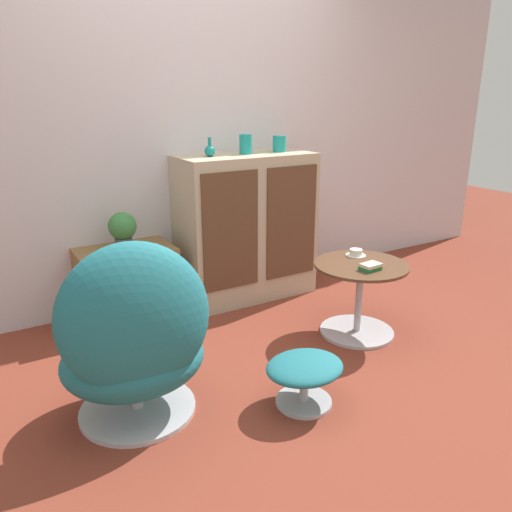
% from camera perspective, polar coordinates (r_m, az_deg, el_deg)
% --- Properties ---
extents(ground_plane, '(12.00, 12.00, 0.00)m').
position_cam_1_polar(ground_plane, '(2.90, 4.32, -13.11)').
color(ground_plane, brown).
extents(wall_back, '(6.40, 0.06, 2.60)m').
position_cam_1_polar(wall_back, '(3.71, -8.13, 14.88)').
color(wall_back, silver).
rests_on(wall_back, ground_plane).
extents(sideboard, '(1.01, 0.47, 1.08)m').
position_cam_1_polar(sideboard, '(3.75, -1.14, 3.33)').
color(sideboard, tan).
rests_on(sideboard, ground_plane).
extents(tv_console, '(0.63, 0.41, 0.51)m').
position_cam_1_polar(tv_console, '(3.53, -14.46, -3.15)').
color(tv_console, brown).
rests_on(tv_console, ground_plane).
extents(egg_chair, '(0.74, 0.69, 0.92)m').
position_cam_1_polar(egg_chair, '(2.39, -13.72, -9.39)').
color(egg_chair, '#B7B7BC').
rests_on(egg_chair, ground_plane).
extents(ottoman, '(0.40, 0.34, 0.25)m').
position_cam_1_polar(ottoman, '(2.55, 5.57, -13.02)').
color(ottoman, '#B7B7BC').
rests_on(ottoman, ground_plane).
extents(coffee_table, '(0.59, 0.59, 0.48)m').
position_cam_1_polar(coffee_table, '(3.27, 11.70, -4.28)').
color(coffee_table, '#B7B7BC').
rests_on(coffee_table, ground_plane).
extents(vase_leftmost, '(0.07, 0.07, 0.13)m').
position_cam_1_polar(vase_leftmost, '(3.52, -5.31, 11.92)').
color(vase_leftmost, '#147A75').
rests_on(vase_leftmost, sideboard).
extents(vase_inner_left, '(0.09, 0.09, 0.14)m').
position_cam_1_polar(vase_inner_left, '(3.65, -1.20, 12.67)').
color(vase_inner_left, teal).
rests_on(vase_inner_left, sideboard).
extents(vase_inner_right, '(0.10, 0.10, 0.12)m').
position_cam_1_polar(vase_inner_right, '(3.80, 2.68, 12.70)').
color(vase_inner_right, teal).
rests_on(vase_inner_right, sideboard).
extents(potted_plant, '(0.19, 0.19, 0.25)m').
position_cam_1_polar(potted_plant, '(3.41, -15.01, 3.05)').
color(potted_plant, '#4C4C51').
rests_on(potted_plant, tv_console).
extents(teacup, '(0.13, 0.13, 0.05)m').
position_cam_1_polar(teacup, '(3.34, 11.34, 0.32)').
color(teacup, silver).
rests_on(teacup, coffee_table).
extents(book_stack, '(0.13, 0.10, 0.04)m').
position_cam_1_polar(book_stack, '(3.09, 12.95, -1.20)').
color(book_stack, '#237038').
rests_on(book_stack, coffee_table).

